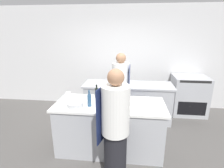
{
  "coord_description": "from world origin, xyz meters",
  "views": [
    {
      "loc": [
        0.35,
        -2.8,
        2.12
      ],
      "look_at": [
        0.0,
        0.35,
        1.16
      ],
      "focal_mm": 28.0,
      "sensor_mm": 36.0,
      "label": 1
    }
  ],
  "objects_px": {
    "chef_at_prep_near": "(115,129)",
    "bowl_mixing_large": "(75,105)",
    "oven_range": "(188,95)",
    "bottle_wine": "(97,93)",
    "bowl_prep_small": "(115,103)",
    "chef_at_stove": "(121,93)",
    "bowl_wooden_salad": "(113,97)",
    "bottle_olive_oil": "(89,100)",
    "bottle_vinegar": "(127,102)",
    "cup": "(68,95)",
    "bowl_ceramic_blue": "(129,102)"
  },
  "relations": [
    {
      "from": "oven_range",
      "to": "bowl_mixing_large",
      "type": "xyz_separation_m",
      "value": [
        -2.44,
        -1.91,
        0.44
      ]
    },
    {
      "from": "chef_at_prep_near",
      "to": "cup",
      "type": "distance_m",
      "value": 1.33
    },
    {
      "from": "bowl_mixing_large",
      "to": "bowl_prep_small",
      "type": "bearing_deg",
      "value": 11.26
    },
    {
      "from": "cup",
      "to": "bottle_wine",
      "type": "bearing_deg",
      "value": 3.13
    },
    {
      "from": "bottle_olive_oil",
      "to": "bottle_vinegar",
      "type": "relative_size",
      "value": 1.22
    },
    {
      "from": "bottle_vinegar",
      "to": "chef_at_prep_near",
      "type": "bearing_deg",
      "value": -104.41
    },
    {
      "from": "chef_at_stove",
      "to": "bowl_wooden_salad",
      "type": "relative_size",
      "value": 6.51
    },
    {
      "from": "cup",
      "to": "bowl_mixing_large",
      "type": "bearing_deg",
      "value": -57.01
    },
    {
      "from": "bowl_mixing_large",
      "to": "chef_at_stove",
      "type": "bearing_deg",
      "value": 50.96
    },
    {
      "from": "chef_at_stove",
      "to": "bowl_mixing_large",
      "type": "height_order",
      "value": "chef_at_stove"
    },
    {
      "from": "bottle_wine",
      "to": "oven_range",
      "type": "bearing_deg",
      "value": 34.32
    },
    {
      "from": "chef_at_prep_near",
      "to": "bowl_wooden_salad",
      "type": "xyz_separation_m",
      "value": [
        -0.12,
        0.89,
        0.12
      ]
    },
    {
      "from": "chef_at_prep_near",
      "to": "bowl_prep_small",
      "type": "height_order",
      "value": "chef_at_prep_near"
    },
    {
      "from": "bottle_olive_oil",
      "to": "bowl_mixing_large",
      "type": "bearing_deg",
      "value": -168.18
    },
    {
      "from": "bottle_wine",
      "to": "cup",
      "type": "bearing_deg",
      "value": -176.87
    },
    {
      "from": "bottle_vinegar",
      "to": "bottle_wine",
      "type": "relative_size",
      "value": 0.89
    },
    {
      "from": "oven_range",
      "to": "bottle_wine",
      "type": "xyz_separation_m",
      "value": [
        -2.16,
        -1.47,
        0.51
      ]
    },
    {
      "from": "chef_at_prep_near",
      "to": "cup",
      "type": "relative_size",
      "value": 16.18
    },
    {
      "from": "cup",
      "to": "chef_at_stove",
      "type": "bearing_deg",
      "value": 25.33
    },
    {
      "from": "bowl_prep_small",
      "to": "cup",
      "type": "bearing_deg",
      "value": 163.26
    },
    {
      "from": "oven_range",
      "to": "chef_at_prep_near",
      "type": "relative_size",
      "value": 0.6
    },
    {
      "from": "oven_range",
      "to": "bottle_olive_oil",
      "type": "bearing_deg",
      "value": -139.78
    },
    {
      "from": "bottle_wine",
      "to": "bowl_ceramic_blue",
      "type": "height_order",
      "value": "bottle_wine"
    },
    {
      "from": "bowl_ceramic_blue",
      "to": "bowl_wooden_salad",
      "type": "bearing_deg",
      "value": 148.27
    },
    {
      "from": "bowl_mixing_large",
      "to": "bowl_wooden_salad",
      "type": "distance_m",
      "value": 0.72
    },
    {
      "from": "bowl_prep_small",
      "to": "cup",
      "type": "distance_m",
      "value": 0.97
    },
    {
      "from": "bowl_mixing_large",
      "to": "cup",
      "type": "relative_size",
      "value": 2.58
    },
    {
      "from": "bowl_mixing_large",
      "to": "bowl_wooden_salad",
      "type": "relative_size",
      "value": 1.02
    },
    {
      "from": "bottle_wine",
      "to": "chef_at_stove",
      "type": "bearing_deg",
      "value": 45.33
    },
    {
      "from": "chef_at_stove",
      "to": "bottle_wine",
      "type": "distance_m",
      "value": 0.62
    },
    {
      "from": "chef_at_stove",
      "to": "bowl_mixing_large",
      "type": "xyz_separation_m",
      "value": [
        -0.71,
        -0.87,
        0.09
      ]
    },
    {
      "from": "chef_at_prep_near",
      "to": "bottle_vinegar",
      "type": "height_order",
      "value": "chef_at_prep_near"
    },
    {
      "from": "bottle_wine",
      "to": "bowl_wooden_salad",
      "type": "xyz_separation_m",
      "value": [
        0.31,
        -0.03,
        -0.06
      ]
    },
    {
      "from": "chef_at_stove",
      "to": "bottle_olive_oil",
      "type": "distance_m",
      "value": 0.96
    },
    {
      "from": "bowl_prep_small",
      "to": "bottle_wine",
      "type": "bearing_deg",
      "value": 140.9
    },
    {
      "from": "chef_at_stove",
      "to": "bowl_ceramic_blue",
      "type": "bearing_deg",
      "value": 17.75
    },
    {
      "from": "bottle_wine",
      "to": "bowl_prep_small",
      "type": "xyz_separation_m",
      "value": [
        0.38,
        -0.31,
        -0.07
      ]
    },
    {
      "from": "bottle_vinegar",
      "to": "bowl_prep_small",
      "type": "distance_m",
      "value": 0.22
    },
    {
      "from": "chef_at_prep_near",
      "to": "bowl_mixing_large",
      "type": "height_order",
      "value": "chef_at_prep_near"
    },
    {
      "from": "chef_at_prep_near",
      "to": "bowl_mixing_large",
      "type": "distance_m",
      "value": 0.87
    },
    {
      "from": "bowl_mixing_large",
      "to": "bowl_prep_small",
      "type": "distance_m",
      "value": 0.67
    },
    {
      "from": "bowl_wooden_salad",
      "to": "bowl_mixing_large",
      "type": "bearing_deg",
      "value": -145.18
    },
    {
      "from": "bottle_vinegar",
      "to": "bowl_wooden_salad",
      "type": "distance_m",
      "value": 0.45
    },
    {
      "from": "oven_range",
      "to": "bottle_wine",
      "type": "relative_size",
      "value": 3.88
    },
    {
      "from": "bottle_olive_oil",
      "to": "cup",
      "type": "xyz_separation_m",
      "value": [
        -0.5,
        0.36,
        -0.06
      ]
    },
    {
      "from": "bowl_ceramic_blue",
      "to": "oven_range",
      "type": "bearing_deg",
      "value": 47.41
    },
    {
      "from": "bottle_vinegar",
      "to": "bottle_olive_oil",
      "type": "bearing_deg",
      "value": -179.3
    },
    {
      "from": "oven_range",
      "to": "cup",
      "type": "relative_size",
      "value": 9.76
    },
    {
      "from": "chef_at_stove",
      "to": "bowl_prep_small",
      "type": "distance_m",
      "value": 0.75
    },
    {
      "from": "chef_at_prep_near",
      "to": "bottle_wine",
      "type": "xyz_separation_m",
      "value": [
        -0.44,
        0.92,
        0.18
      ]
    }
  ]
}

